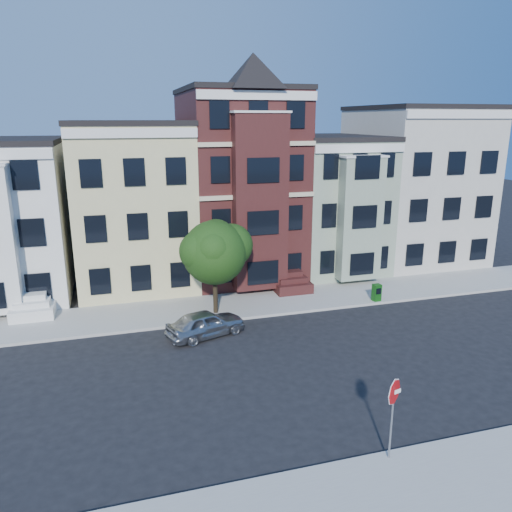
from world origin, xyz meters
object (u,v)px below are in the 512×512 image
object	(u,v)px
stop_sign	(392,414)
street_tree	(215,257)
newspaper_box	(377,292)
parked_car	(206,324)

from	to	relation	value
stop_sign	street_tree	bearing A→B (deg)	87.20
street_tree	newspaper_box	world-z (taller)	street_tree
parked_car	stop_sign	size ratio (longest dim) A/B	1.28
newspaper_box	stop_sign	bearing A→B (deg)	-123.97
street_tree	stop_sign	world-z (taller)	street_tree
street_tree	stop_sign	xyz separation A→B (m)	(2.67, -13.45, -1.61)
street_tree	stop_sign	size ratio (longest dim) A/B	2.05
street_tree	stop_sign	bearing A→B (deg)	-78.79
parked_car	newspaper_box	size ratio (longest dim) A/B	3.96
parked_car	street_tree	bearing A→B (deg)	-39.90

